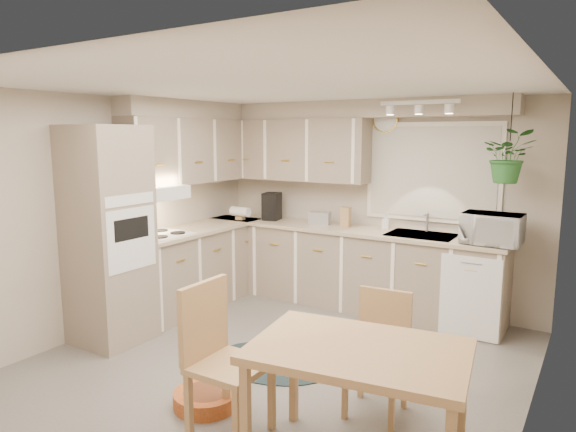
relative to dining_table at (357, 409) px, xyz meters
The scene contains 35 objects.
floor 1.58m from the dining_table, 141.71° to the left, with size 4.20×4.20×0.00m, color slate.
ceiling 2.52m from the dining_table, 141.71° to the left, with size 4.20×4.20×0.00m, color white.
wall_back 3.37m from the dining_table, 111.49° to the left, with size 4.00×0.04×2.40m, color #B6A996.
wall_front 1.85m from the dining_table, 136.14° to the right, with size 4.00×0.04×2.40m, color #B6A996.
wall_left 3.43m from the dining_table, 163.51° to the left, with size 0.04×4.20×2.40m, color #B6A996.
wall_right 1.48m from the dining_table, 49.80° to the left, with size 0.04×4.20×2.40m, color #B6A996.
base_cab_left 3.43m from the dining_table, 147.86° to the left, with size 0.60×1.85×0.90m, color gray.
base_cab_back 3.08m from the dining_table, 117.00° to the left, with size 3.60×0.60×0.90m, color gray.
counter_left 3.46m from the dining_table, 147.77° to the left, with size 0.64×1.89×0.04m, color beige.
counter_back 3.12m from the dining_table, 117.09° to the left, with size 3.64×0.64×0.04m, color beige.
oven_stack 3.00m from the dining_table, 168.75° to the left, with size 0.65×0.65×2.10m, color gray.
wall_oven_face 2.70m from the dining_table, 167.38° to the left, with size 0.02×0.56×0.58m, color white.
upper_cab_left 3.87m from the dining_table, 147.23° to the left, with size 0.35×2.00×0.75m, color gray.
upper_cab_back 3.89m from the dining_table, 127.45° to the left, with size 2.00×0.35×0.75m, color gray.
soffit_left 4.09m from the dining_table, 147.44° to the left, with size 0.30×2.00×0.20m, color #B6A996.
soffit_back 3.74m from the dining_table, 115.79° to the left, with size 3.60×0.30×0.20m, color #B6A996.
cooktop 3.19m from the dining_table, 156.59° to the left, with size 0.52×0.58×0.02m, color white.
range_hood 3.31m from the dining_table, 156.73° to the left, with size 0.40×0.60×0.14m, color white.
window_blinds 3.29m from the dining_table, 99.41° to the left, with size 1.40×0.02×1.00m, color silver.
window_frame 3.30m from the dining_table, 99.38° to the left, with size 1.50×0.02×1.10m, color white.
sink 2.84m from the dining_table, 100.31° to the left, with size 0.70×0.48×0.10m, color #A4A6AB.
dishwasher_front 2.44m from the dining_table, 87.65° to the left, with size 0.58×0.01×0.83m, color white.
track_light_bar 3.20m from the dining_table, 101.32° to the left, with size 0.80×0.04×0.04m, color white.
wall_clock 3.66m from the dining_table, 109.19° to the left, with size 0.30×0.30×0.03m, color gold.
dining_table is the anchor object (origin of this frame).
chair_left 0.89m from the dining_table, behind, with size 0.48×0.48×1.03m, color tan.
chair_back 0.68m from the dining_table, 102.91° to the left, with size 0.41×0.41×0.88m, color tan.
braided_rug 1.63m from the dining_table, 141.92° to the left, with size 1.13×0.85×0.01m, color black.
pet_bed 1.31m from the dining_table, behind, with size 0.49×0.49×0.11m, color #BE6226.
microwave 2.76m from the dining_table, 84.98° to the left, with size 0.56×0.31×0.38m, color white.
soap_bottle 3.11m from the dining_table, 108.38° to the left, with size 0.08×0.17×0.08m, color white.
hanging_plant 3.00m from the dining_table, 82.59° to the left, with size 0.46×0.51×0.40m, color #29682A.
coffee_maker 3.74m from the dining_table, 131.56° to the left, with size 0.19×0.24×0.34m, color black.
toaster 3.34m from the dining_table, 122.39° to the left, with size 0.25×0.14×0.15m, color #A4A6AB.
knife_block 3.21m from the dining_table, 116.97° to the left, with size 0.10×0.10×0.23m, color tan.
Camera 1 is at (2.34, -3.57, 2.00)m, focal length 32.00 mm.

